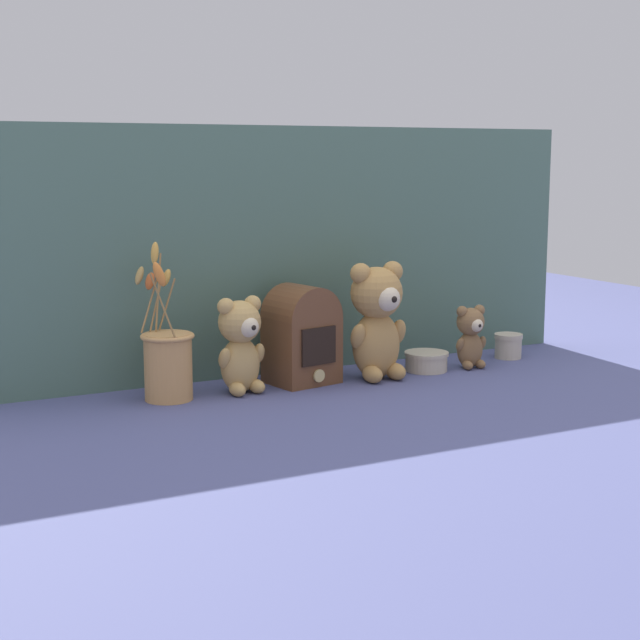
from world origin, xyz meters
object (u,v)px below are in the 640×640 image
teddy_bear_medium (241,343)px  decorative_tin_tall (508,346)px  vintage_radio (302,334)px  decorative_tin_short (426,361)px  flower_vase (168,360)px  teddy_bear_large (377,318)px  teddy_bear_small (471,335)px

teddy_bear_medium → decorative_tin_tall: (0.80, 0.03, -0.08)m
vintage_radio → decorative_tin_short: vintage_radio is taller
flower_vase → decorative_tin_tall: (0.97, 0.01, -0.06)m
decorative_tin_short → flower_vase: bearing=178.3°
flower_vase → decorative_tin_tall: size_ratio=4.64×
teddy_bear_large → vintage_radio: (-0.18, 0.05, -0.03)m
teddy_bear_small → teddy_bear_medium: bearing=177.7°
flower_vase → vintage_radio: 0.34m
teddy_bear_small → decorative_tin_tall: 0.18m
vintage_radio → decorative_tin_short: bearing=-5.0°
flower_vase → decorative_tin_short: (0.68, -0.02, -0.07)m
vintage_radio → decorative_tin_short: size_ratio=2.11×
teddy_bear_large → flower_vase: flower_vase is taller
teddy_bear_large → decorative_tin_short: bearing=6.5°
flower_vase → decorative_tin_tall: bearing=0.7°
teddy_bear_large → flower_vase: bearing=175.9°
teddy_bear_medium → vintage_radio: size_ratio=0.94×
teddy_bear_small → decorative_tin_short: size_ratio=1.45×
teddy_bear_large → flower_vase: (-0.52, 0.04, -0.06)m
vintage_radio → decorative_tin_tall: size_ratio=3.12×
teddy_bear_medium → decorative_tin_short: bearing=-0.4°
teddy_bear_small → decorative_tin_short: 0.14m
teddy_bear_small → teddy_bear_large: bearing=179.2°
decorative_tin_tall → decorative_tin_short: 0.29m
flower_vase → decorative_tin_short: bearing=-1.7°
teddy_bear_large → teddy_bear_small: teddy_bear_large is taller
decorative_tin_tall → vintage_radio: bearing=-179.8°
decorative_tin_tall → decorative_tin_short: decorative_tin_tall is taller
decorative_tin_tall → decorative_tin_short: size_ratio=0.68×
teddy_bear_large → teddy_bear_medium: (-0.35, 0.02, -0.03)m
teddy_bear_large → teddy_bear_small: (0.28, -0.00, -0.07)m
teddy_bear_large → flower_vase: size_ratio=0.81×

